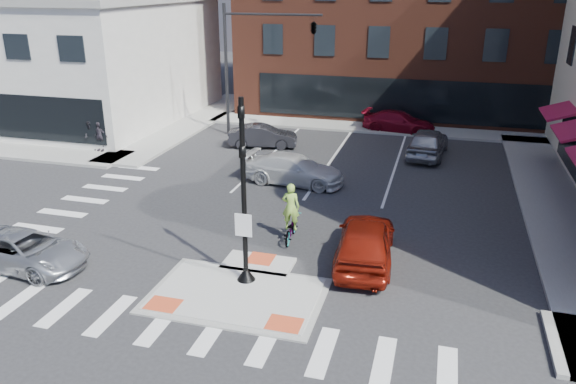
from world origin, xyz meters
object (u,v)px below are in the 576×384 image
(bg_car_red, at_px, (399,122))
(pedestrian_a, at_px, (91,135))
(red_sedan, at_px, (365,241))
(silver_suv, at_px, (25,250))
(bg_car_dark, at_px, (263,136))
(white_pickup, at_px, (294,169))
(cyclist, at_px, (291,221))
(bg_car_silver, at_px, (428,142))
(pedestrian_b, at_px, (100,136))

(bg_car_red, height_order, pedestrian_a, pedestrian_a)
(red_sedan, bearing_deg, bg_car_red, -92.54)
(silver_suv, distance_m, bg_car_dark, 16.67)
(white_pickup, distance_m, cyclist, 6.39)
(silver_suv, distance_m, white_pickup, 12.60)
(red_sedan, bearing_deg, bg_car_silver, -100.54)
(cyclist, height_order, pedestrian_b, cyclist)
(bg_car_silver, xyz_separation_m, cyclist, (-4.46, -12.53, -0.04))
(bg_car_dark, relative_size, pedestrian_b, 2.36)
(silver_suv, distance_m, pedestrian_b, 13.68)
(cyclist, bearing_deg, pedestrian_b, -35.05)
(silver_suv, relative_size, cyclist, 1.98)
(bg_car_silver, bearing_deg, cyclist, 75.91)
(red_sedan, distance_m, bg_car_silver, 13.65)
(bg_car_red, bearing_deg, red_sedan, -170.59)
(red_sedan, relative_size, bg_car_dark, 1.20)
(red_sedan, relative_size, bg_car_red, 1.03)
(white_pickup, relative_size, pedestrian_b, 2.86)
(white_pickup, height_order, pedestrian_a, pedestrian_a)
(white_pickup, bearing_deg, pedestrian_b, 85.74)
(bg_car_dark, relative_size, cyclist, 1.76)
(silver_suv, xyz_separation_m, white_pickup, (6.63, 10.71, 0.08))
(red_sedan, relative_size, white_pickup, 0.99)
(pedestrian_a, bearing_deg, silver_suv, -49.20)
(cyclist, relative_size, pedestrian_b, 1.34)
(white_pickup, bearing_deg, red_sedan, -143.39)
(bg_car_red, distance_m, pedestrian_a, 18.98)
(bg_car_red, distance_m, pedestrian_b, 18.50)
(bg_car_dark, distance_m, bg_car_silver, 9.47)
(bg_car_dark, bearing_deg, white_pickup, -160.58)
(pedestrian_b, bearing_deg, red_sedan, -25.81)
(bg_car_silver, height_order, pedestrian_b, pedestrian_b)
(silver_suv, relative_size, red_sedan, 0.94)
(bg_car_dark, distance_m, cyclist, 12.86)
(red_sedan, height_order, pedestrian_b, pedestrian_b)
(bg_car_dark, bearing_deg, silver_suv, 156.98)
(bg_car_silver, bearing_deg, bg_car_red, -62.49)
(red_sedan, bearing_deg, cyclist, -23.58)
(cyclist, bearing_deg, bg_car_dark, -71.18)
(silver_suv, height_order, bg_car_dark, bg_car_dark)
(red_sedan, xyz_separation_m, cyclist, (-2.96, 1.04, -0.05))
(red_sedan, relative_size, pedestrian_a, 2.80)
(bg_car_dark, bearing_deg, pedestrian_b, 101.89)
(bg_car_silver, bearing_deg, bg_car_dark, 9.61)
(red_sedan, height_order, bg_car_red, red_sedan)
(silver_suv, distance_m, pedestrian_a, 13.90)
(pedestrian_b, bearing_deg, cyclist, -27.75)
(bg_car_dark, bearing_deg, cyclist, -169.18)
(white_pickup, distance_m, pedestrian_b, 12.07)
(red_sedan, xyz_separation_m, white_pickup, (-4.50, 7.25, -0.11))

